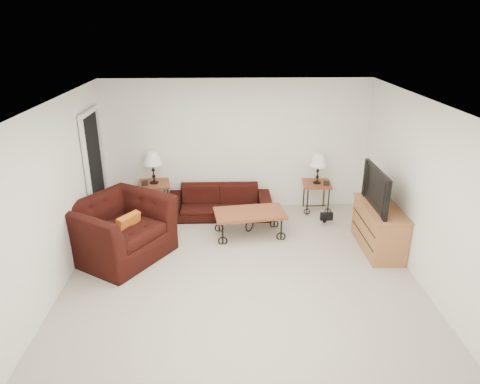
% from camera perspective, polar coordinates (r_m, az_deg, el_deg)
% --- Properties ---
extents(ground, '(5.00, 5.00, 0.00)m').
position_cam_1_polar(ground, '(6.56, 0.21, -10.42)').
color(ground, '#BAAC9E').
rests_on(ground, ground).
extents(wall_back, '(5.00, 0.02, 2.50)m').
position_cam_1_polar(wall_back, '(8.37, -0.43, 6.13)').
color(wall_back, white).
rests_on(wall_back, ground).
extents(wall_front, '(5.00, 0.02, 2.50)m').
position_cam_1_polar(wall_front, '(3.79, 1.71, -14.38)').
color(wall_front, white).
rests_on(wall_front, ground).
extents(wall_left, '(0.02, 5.00, 2.50)m').
position_cam_1_polar(wall_left, '(6.41, -22.69, -0.50)').
color(wall_left, white).
rests_on(wall_left, ground).
extents(wall_right, '(0.02, 5.00, 2.50)m').
position_cam_1_polar(wall_right, '(6.58, 22.54, 0.06)').
color(wall_right, white).
rests_on(wall_right, ground).
extents(ceiling, '(5.00, 5.00, 0.00)m').
position_cam_1_polar(ceiling, '(5.65, 0.25, 11.61)').
color(ceiling, white).
rests_on(ceiling, wall_back).
extents(doorway, '(0.08, 0.94, 2.04)m').
position_cam_1_polar(doorway, '(7.95, -18.36, 2.42)').
color(doorway, black).
rests_on(doorway, ground).
extents(sofa, '(1.93, 0.75, 0.56)m').
position_cam_1_polar(sofa, '(8.23, -2.68, -1.31)').
color(sofa, black).
rests_on(sofa, ground).
extents(side_table_left, '(0.64, 0.64, 0.61)m').
position_cam_1_polar(side_table_left, '(8.49, -10.97, -0.77)').
color(side_table_left, brown).
rests_on(side_table_left, ground).
extents(side_table_right, '(0.57, 0.57, 0.57)m').
position_cam_1_polar(side_table_right, '(8.57, 9.87, -0.62)').
color(side_table_right, brown).
rests_on(side_table_right, ground).
extents(lamp_left, '(0.40, 0.40, 0.61)m').
position_cam_1_polar(lamp_left, '(8.29, -11.27, 3.15)').
color(lamp_left, black).
rests_on(lamp_left, side_table_left).
extents(lamp_right, '(0.35, 0.35, 0.57)m').
position_cam_1_polar(lamp_right, '(8.38, 10.12, 3.02)').
color(lamp_right, black).
rests_on(lamp_right, side_table_right).
extents(photo_frame_left, '(0.12, 0.06, 0.10)m').
position_cam_1_polar(photo_frame_left, '(8.25, -12.32, 1.12)').
color(photo_frame_left, black).
rests_on(photo_frame_left, side_table_left).
extents(photo_frame_right, '(0.11, 0.05, 0.10)m').
position_cam_1_polar(photo_frame_right, '(8.35, 11.22, 1.13)').
color(photo_frame_right, black).
rests_on(photo_frame_right, side_table_right).
extents(coffee_table, '(1.26, 0.79, 0.44)m').
position_cam_1_polar(coffee_table, '(7.50, 1.26, -4.16)').
color(coffee_table, brown).
rests_on(coffee_table, ground).
extents(armchair, '(1.80, 1.86, 0.92)m').
position_cam_1_polar(armchair, '(7.03, -15.47, -4.71)').
color(armchair, black).
rests_on(armchair, ground).
extents(throw_pillow, '(0.32, 0.41, 0.41)m').
position_cam_1_polar(throw_pillow, '(6.93, -14.40, -4.44)').
color(throw_pillow, '#CE681A').
rests_on(throw_pillow, armchair).
extents(tv_stand, '(0.51, 1.23, 0.74)m').
position_cam_1_polar(tv_stand, '(7.37, 17.67, -4.48)').
color(tv_stand, '#A6603D').
rests_on(tv_stand, ground).
extents(television, '(0.14, 1.10, 0.63)m').
position_cam_1_polar(television, '(7.10, 18.13, 0.48)').
color(television, black).
rests_on(television, tv_stand).
extents(backpack, '(0.37, 0.30, 0.45)m').
position_cam_1_polar(backpack, '(8.10, 11.05, -2.52)').
color(backpack, black).
rests_on(backpack, ground).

